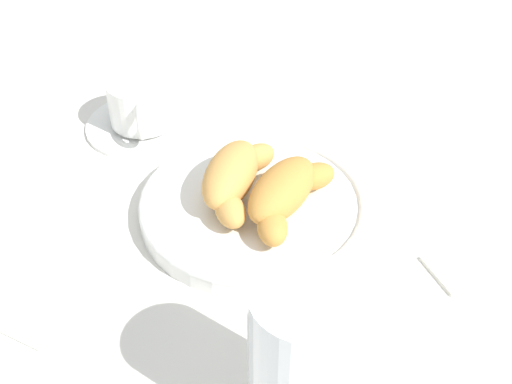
% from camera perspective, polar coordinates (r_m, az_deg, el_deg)
% --- Properties ---
extents(ground_plane, '(2.20, 2.20, 0.00)m').
position_cam_1_polar(ground_plane, '(0.67, -0.69, -2.90)').
color(ground_plane, silver).
extents(pastry_plate, '(0.23, 0.23, 0.02)m').
position_cam_1_polar(pastry_plate, '(0.67, 0.00, -1.20)').
color(pastry_plate, white).
rests_on(pastry_plate, ground_plane).
extents(croissant_large, '(0.14, 0.07, 0.04)m').
position_cam_1_polar(croissant_large, '(0.66, -1.88, 1.34)').
color(croissant_large, '#D6994C').
rests_on(croissant_large, pastry_plate).
extents(croissant_small, '(0.13, 0.08, 0.04)m').
position_cam_1_polar(croissant_small, '(0.64, 2.45, -0.03)').
color(croissant_small, '#CC893D').
rests_on(croissant_small, pastry_plate).
extents(coffee_cup_near, '(0.14, 0.14, 0.06)m').
position_cam_1_polar(coffee_cup_near, '(0.80, -9.54, 6.95)').
color(coffee_cup_near, white).
rests_on(coffee_cup_near, ground_plane).
extents(juice_glass_left, '(0.08, 0.08, 0.14)m').
position_cam_1_polar(juice_glass_left, '(0.46, 4.13, -12.58)').
color(juice_glass_left, white).
rests_on(juice_glass_left, ground_plane).
extents(sugar_packet, '(0.06, 0.06, 0.01)m').
position_cam_1_polar(sugar_packet, '(0.64, 16.06, -6.48)').
color(sugar_packet, white).
rests_on(sugar_packet, ground_plane).
extents(folded_napkin, '(0.13, 0.13, 0.01)m').
position_cam_1_polar(folded_napkin, '(0.64, -18.32, -7.20)').
color(folded_napkin, silver).
rests_on(folded_napkin, ground_plane).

